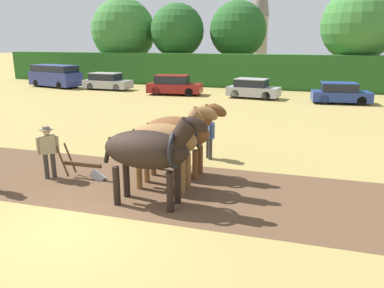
% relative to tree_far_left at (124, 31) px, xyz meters
% --- Properties ---
extents(ground_plane, '(240.00, 240.00, 0.00)m').
position_rel_tree_far_left_xyz_m(ground_plane, '(16.77, -30.77, -5.28)').
color(ground_plane, '#998447').
extents(plowed_furrow_strip, '(31.16, 6.47, 0.01)m').
position_rel_tree_far_left_xyz_m(plowed_furrow_strip, '(12.97, -28.21, -5.28)').
color(plowed_furrow_strip, brown).
rests_on(plowed_furrow_strip, ground).
extents(hedgerow, '(58.47, 1.39, 3.05)m').
position_rel_tree_far_left_xyz_m(hedgerow, '(16.77, -2.85, -3.76)').
color(hedgerow, '#286023').
rests_on(hedgerow, ground).
extents(tree_far_left, '(6.88, 6.88, 8.73)m').
position_rel_tree_far_left_xyz_m(tree_far_left, '(0.00, 0.00, 0.00)').
color(tree_far_left, '#4C3823').
rests_on(tree_far_left, ground).
extents(tree_left, '(5.49, 5.49, 7.97)m').
position_rel_tree_far_left_xyz_m(tree_left, '(6.37, -0.06, -0.07)').
color(tree_left, '#423323').
rests_on(tree_left, ground).
extents(tree_center_left, '(5.70, 5.70, 8.14)m').
position_rel_tree_far_left_xyz_m(tree_center_left, '(12.41, 1.37, -0.01)').
color(tree_center_left, '#4C3823').
rests_on(tree_center_left, ground).
extents(tree_center, '(6.36, 6.36, 8.75)m').
position_rel_tree_far_left_xyz_m(tree_center, '(23.51, -0.60, 0.27)').
color(tree_center, '#423323').
rests_on(tree_center, ground).
extents(church_spire, '(2.72, 2.72, 17.63)m').
position_rel_tree_far_left_xyz_m(church_spire, '(10.48, 22.91, 3.95)').
color(church_spire, gray).
rests_on(church_spire, ground).
extents(draft_horse_lead_left, '(2.88, 1.18, 2.47)m').
position_rel_tree_far_left_xyz_m(draft_horse_lead_left, '(17.79, -29.05, -3.82)').
color(draft_horse_lead_left, black).
rests_on(draft_horse_lead_left, ground).
extents(draft_horse_lead_right, '(2.73, 1.12, 2.53)m').
position_rel_tree_far_left_xyz_m(draft_horse_lead_right, '(17.71, -27.87, -3.85)').
color(draft_horse_lead_right, brown).
rests_on(draft_horse_lead_right, ground).
extents(draft_horse_trail_left, '(2.79, 1.18, 2.41)m').
position_rel_tree_far_left_xyz_m(draft_horse_trail_left, '(17.62, -26.69, -3.90)').
color(draft_horse_trail_left, brown).
rests_on(draft_horse_trail_left, ground).
extents(plow, '(1.54, 0.49, 1.13)m').
position_rel_tree_far_left_xyz_m(plow, '(15.07, -28.06, -4.97)').
color(plow, '#4C331E').
rests_on(plow, ground).
extents(farmer_at_plow, '(0.50, 0.46, 1.64)m').
position_rel_tree_far_left_xyz_m(farmer_at_plow, '(13.99, -28.41, -4.33)').
color(farmer_at_plow, '#38332D').
rests_on(farmer_at_plow, ground).
extents(farmer_beside_team, '(0.46, 0.50, 1.59)m').
position_rel_tree_far_left_xyz_m(farmer_beside_team, '(17.96, -24.77, -4.37)').
color(farmer_beside_team, '#38332D').
rests_on(farmer_beside_team, ground).
extents(parked_van, '(5.54, 2.97, 2.05)m').
position_rel_tree_far_left_xyz_m(parked_van, '(-2.52, -8.51, -4.22)').
color(parked_van, navy).
rests_on(parked_van, ground).
extents(parked_car_left, '(4.25, 1.80, 1.48)m').
position_rel_tree_far_left_xyz_m(parked_car_left, '(3.13, -8.51, -4.57)').
color(parked_car_left, '#A8A8B2').
rests_on(parked_car_left, ground).
extents(parked_car_center_left, '(4.53, 2.39, 1.56)m').
position_rel_tree_far_left_xyz_m(parked_car_center_left, '(9.97, -9.42, -4.53)').
color(parked_car_center_left, maroon).
rests_on(parked_car_center_left, ground).
extents(parked_car_center, '(3.96, 2.09, 1.46)m').
position_rel_tree_far_left_xyz_m(parked_car_center, '(16.30, -9.15, -4.58)').
color(parked_car_center, '#A8A8B2').
rests_on(parked_car_center, ground).
extents(parked_car_center_right, '(4.09, 2.37, 1.43)m').
position_rel_tree_far_left_xyz_m(parked_car_center_right, '(22.42, -9.43, -4.60)').
color(parked_car_center_right, navy).
rests_on(parked_car_center_right, ground).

